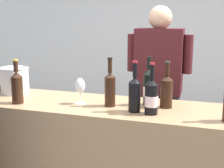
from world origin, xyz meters
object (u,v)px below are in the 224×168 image
(wine_bottle_3, at_px, (17,86))
(wine_bottle_2, at_px, (167,90))
(wine_bottle_4, at_px, (110,88))
(wine_bottle_7, at_px, (148,87))
(wine_bottle_0, at_px, (135,93))
(wine_bottle_6, at_px, (151,97))
(wine_glass, at_px, (80,87))
(ice_bucket, at_px, (15,80))
(person_server, at_px, (158,106))

(wine_bottle_3, bearing_deg, wine_bottle_2, 12.03)
(wine_bottle_4, height_order, wine_bottle_7, wine_bottle_7)
(wine_bottle_0, distance_m, wine_bottle_6, 0.11)
(wine_bottle_0, xyz_separation_m, wine_glass, (-0.41, 0.07, -0.00))
(wine_glass, distance_m, ice_bucket, 0.64)
(wine_bottle_4, bearing_deg, wine_bottle_0, -21.96)
(wine_bottle_0, xyz_separation_m, person_server, (0.03, 0.75, -0.28))
(wine_bottle_2, height_order, wine_bottle_6, wine_bottle_6)
(wine_bottle_0, relative_size, wine_bottle_6, 1.01)
(person_server, bearing_deg, wine_bottle_0, -92.04)
(wine_glass, bearing_deg, person_server, 57.54)
(person_server, bearing_deg, ice_bucket, -152.70)
(ice_bucket, relative_size, person_server, 0.14)
(wine_bottle_3, bearing_deg, wine_bottle_7, 15.20)
(wine_bottle_2, xyz_separation_m, person_server, (-0.15, 0.59, -0.28))
(person_server, bearing_deg, wine_bottle_3, -136.89)
(wine_bottle_4, distance_m, person_server, 0.77)
(wine_bottle_0, bearing_deg, ice_bucket, 168.88)
(wine_bottle_0, distance_m, wine_bottle_3, 0.84)
(wine_bottle_4, xyz_separation_m, wine_bottle_6, (0.30, -0.09, -0.01))
(wine_bottle_7, xyz_separation_m, person_server, (-0.02, 0.57, -0.29))
(wine_bottle_2, xyz_separation_m, wine_bottle_4, (-0.37, -0.08, 0.01))
(wine_bottle_2, bearing_deg, ice_bucket, 178.02)
(wine_bottle_3, distance_m, wine_glass, 0.45)
(wine_bottle_2, xyz_separation_m, wine_glass, (-0.59, -0.09, 0.00))
(wine_bottle_6, xyz_separation_m, wine_bottle_7, (-0.06, 0.20, 0.02))
(wine_glass, relative_size, ice_bucket, 0.80)
(wine_glass, distance_m, person_server, 0.86)
(wine_bottle_0, bearing_deg, wine_bottle_2, 41.95)
(wine_bottle_3, xyz_separation_m, wine_bottle_7, (0.89, 0.24, 0.00))
(wine_bottle_4, bearing_deg, wine_bottle_3, -168.46)
(wine_bottle_4, height_order, person_server, person_server)
(ice_bucket, bearing_deg, wine_glass, -11.99)
(wine_bottle_0, bearing_deg, wine_bottle_6, -8.35)
(wine_bottle_0, distance_m, wine_bottle_7, 0.19)
(wine_bottle_7, bearing_deg, wine_bottle_3, -164.80)
(wine_bottle_0, height_order, wine_bottle_2, wine_bottle_0)
(wine_bottle_6, xyz_separation_m, wine_glass, (-0.52, 0.09, 0.01))
(wine_glass, bearing_deg, wine_bottle_3, -163.75)
(wine_bottle_4, distance_m, wine_bottle_7, 0.27)
(wine_bottle_2, height_order, wine_glass, wine_bottle_2)
(wine_bottle_0, distance_m, wine_glass, 0.41)
(wine_bottle_0, relative_size, wine_bottle_7, 0.98)
(wine_bottle_4, relative_size, wine_bottle_6, 1.03)
(ice_bucket, bearing_deg, wine_bottle_2, -1.98)
(wine_bottle_0, distance_m, ice_bucket, 1.06)
(wine_bottle_0, relative_size, ice_bucket, 1.43)
(wine_bottle_2, distance_m, wine_bottle_4, 0.38)
(wine_bottle_4, distance_m, wine_bottle_6, 0.32)
(wine_bottle_0, bearing_deg, wine_bottle_3, -176.25)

